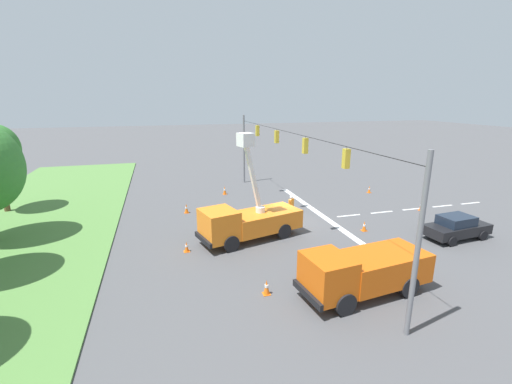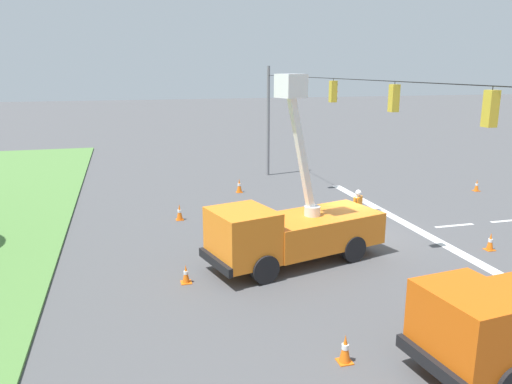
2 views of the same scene
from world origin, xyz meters
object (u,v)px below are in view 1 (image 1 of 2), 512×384
sedan_black (456,227)px  traffic_cone_mid_right (369,189)px  traffic_cone_lane_edge_a (364,226)px  traffic_cone_foreground_right (186,208)px  traffic_cone_mid_left (225,190)px  traffic_cone_lane_edge_b (215,210)px  traffic_cone_near_bucket (421,206)px  traffic_cone_far_left (267,287)px  utility_truck_support_near (363,270)px  utility_truck_bucket_lift (248,220)px  road_worker (291,205)px  traffic_cone_foreground_left (187,247)px

sedan_black → traffic_cone_mid_right: (11.36, -1.13, -0.45)m
traffic_cone_lane_edge_a → traffic_cone_foreground_right: bearing=57.7°
traffic_cone_mid_left → traffic_cone_lane_edge_b: bearing=161.8°
traffic_cone_near_bucket → traffic_cone_lane_edge_b: 16.72m
traffic_cone_foreground_right → traffic_cone_far_left: size_ratio=1.03×
traffic_cone_foreground_right → traffic_cone_far_left: 13.24m
utility_truck_support_near → traffic_cone_mid_left: size_ratio=7.90×
traffic_cone_foreground_right → traffic_cone_mid_left: 6.07m
utility_truck_bucket_lift → traffic_cone_mid_right: bearing=-61.3°
utility_truck_support_near → traffic_cone_lane_edge_a: 8.33m
traffic_cone_mid_right → traffic_cone_mid_left: bearing=76.5°
traffic_cone_foreground_right → traffic_cone_near_bucket: bearing=-104.1°
traffic_cone_near_bucket → traffic_cone_far_left: 17.95m
utility_truck_support_near → traffic_cone_mid_right: bearing=-34.8°
sedan_black → traffic_cone_mid_left: size_ratio=5.43×
road_worker → traffic_cone_lane_edge_a: bearing=-136.2°
road_worker → traffic_cone_foreground_right: 8.34m
traffic_cone_near_bucket → traffic_cone_far_left: (-8.33, 15.90, -0.03)m
traffic_cone_lane_edge_b → traffic_cone_far_left: bearing=-178.2°
utility_truck_bucket_lift → traffic_cone_foreground_left: 4.18m
sedan_black → road_worker: bearing=52.4°
utility_truck_support_near → utility_truck_bucket_lift: bearing=24.6°
utility_truck_support_near → traffic_cone_lane_edge_b: (13.30, 4.67, -0.85)m
traffic_cone_foreground_left → traffic_cone_near_bucket: (2.63, -19.09, 0.09)m
traffic_cone_lane_edge_b → traffic_cone_foreground_left: bearing=156.5°
sedan_black → traffic_cone_far_left: size_ratio=5.91×
utility_truck_bucket_lift → traffic_cone_lane_edge_b: bearing=11.7°
traffic_cone_foreground_left → traffic_cone_near_bucket: bearing=-82.1°
traffic_cone_mid_right → traffic_cone_near_bucket: (-5.96, -0.88, 0.06)m
traffic_cone_mid_left → traffic_cone_lane_edge_a: (-11.85, -7.50, -0.06)m
traffic_cone_foreground_left → sedan_black: bearing=-99.2°
utility_truck_bucket_lift → traffic_cone_near_bucket: 15.26m
utility_truck_support_near → traffic_cone_foreground_left: bearing=47.5°
road_worker → traffic_cone_foreground_left: 9.21m
traffic_cone_mid_left → traffic_cone_lane_edge_b: size_ratio=1.13×
traffic_cone_far_left → traffic_cone_mid_right: bearing=-46.4°
road_worker → utility_truck_bucket_lift: bearing=127.0°
road_worker → traffic_cone_foreground_right: (3.27, 7.65, -0.62)m
utility_truck_support_near → sedan_black: 10.45m
traffic_cone_foreground_right → traffic_cone_near_bucket: (-4.65, -18.48, 0.02)m
road_worker → sedan_black: bearing=-127.6°
traffic_cone_lane_edge_b → traffic_cone_far_left: (-12.13, -0.39, 0.01)m
sedan_black → traffic_cone_near_bucket: (5.40, -2.01, -0.39)m
road_worker → traffic_cone_foreground_right: road_worker is taller
traffic_cone_foreground_left → traffic_cone_near_bucket: traffic_cone_near_bucket is taller
traffic_cone_foreground_right → traffic_cone_mid_left: bearing=-41.0°
traffic_cone_lane_edge_a → traffic_cone_lane_edge_b: bearing=55.4°
utility_truck_support_near → traffic_cone_lane_edge_a: utility_truck_support_near is taller
traffic_cone_lane_edge_a → road_worker: bearing=43.8°
traffic_cone_lane_edge_b → traffic_cone_far_left: size_ratio=0.97×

